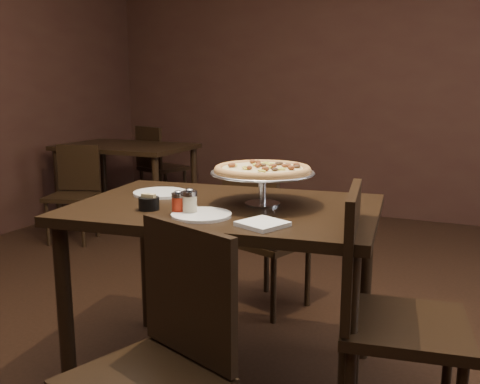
% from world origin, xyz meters
% --- Properties ---
extents(room, '(6.04, 7.04, 2.84)m').
position_xyz_m(room, '(0.06, 0.03, 1.40)').
color(room, black).
rests_on(room, ground).
extents(dining_table, '(1.41, 1.02, 0.83)m').
position_xyz_m(dining_table, '(-0.09, 0.05, 0.72)').
color(dining_table, black).
rests_on(dining_table, ground).
extents(background_table, '(1.24, 0.82, 0.77)m').
position_xyz_m(background_table, '(-2.20, 2.26, 0.67)').
color(background_table, black).
rests_on(background_table, ground).
extents(pizza_stand, '(0.46, 0.46, 0.19)m').
position_xyz_m(pizza_stand, '(0.06, 0.12, 0.98)').
color(pizza_stand, '#AEAFB5').
rests_on(pizza_stand, dining_table).
extents(parmesan_shaker, '(0.06, 0.06, 0.11)m').
position_xyz_m(parmesan_shaker, '(-0.14, -0.17, 0.88)').
color(parmesan_shaker, beige).
rests_on(parmesan_shaker, dining_table).
extents(pepper_flake_shaker, '(0.06, 0.06, 0.10)m').
position_xyz_m(pepper_flake_shaker, '(-0.19, -0.18, 0.87)').
color(pepper_flake_shaker, maroon).
rests_on(pepper_flake_shaker, dining_table).
extents(packet_caddy, '(0.09, 0.09, 0.07)m').
position_xyz_m(packet_caddy, '(-0.34, -0.16, 0.86)').
color(packet_caddy, black).
rests_on(packet_caddy, dining_table).
extents(napkin_stack, '(0.20, 0.20, 0.02)m').
position_xyz_m(napkin_stack, '(0.20, -0.22, 0.84)').
color(napkin_stack, white).
rests_on(napkin_stack, dining_table).
extents(plate_left, '(0.26, 0.26, 0.01)m').
position_xyz_m(plate_left, '(-0.47, 0.13, 0.83)').
color(plate_left, white).
rests_on(plate_left, dining_table).
extents(plate_near, '(0.25, 0.25, 0.01)m').
position_xyz_m(plate_near, '(-0.08, -0.18, 0.83)').
color(plate_near, white).
rests_on(plate_near, dining_table).
extents(serving_spatula, '(0.15, 0.15, 0.02)m').
position_xyz_m(serving_spatula, '(0.19, -0.01, 0.98)').
color(serving_spatula, '#AEAFB5').
rests_on(serving_spatula, pizza_stand).
extents(chair_far, '(0.52, 0.52, 0.88)m').
position_xyz_m(chair_far, '(-0.20, 0.82, 0.48)').
color(chair_far, black).
rests_on(chair_far, ground).
extents(chair_near, '(0.55, 0.55, 0.91)m').
position_xyz_m(chair_near, '(0.05, -0.72, 0.50)').
color(chair_near, black).
rests_on(chair_near, ground).
extents(chair_side, '(0.52, 0.52, 0.98)m').
position_xyz_m(chair_side, '(0.64, -0.10, 0.53)').
color(chair_side, black).
rests_on(chair_side, ground).
extents(bg_chair_far, '(0.54, 0.54, 0.90)m').
position_xyz_m(bg_chair_far, '(-2.28, 2.95, 0.49)').
color(bg_chair_far, black).
rests_on(bg_chair_far, ground).
extents(bg_chair_near, '(0.48, 0.48, 0.83)m').
position_xyz_m(bg_chair_near, '(-2.27, 1.58, 0.45)').
color(bg_chair_near, black).
rests_on(bg_chair_near, ground).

